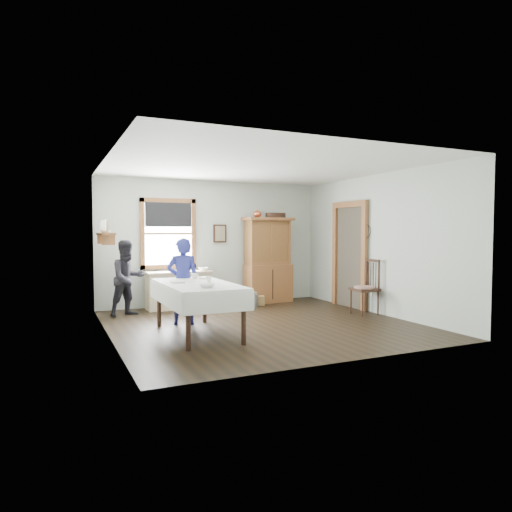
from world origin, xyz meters
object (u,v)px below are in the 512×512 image
Objects in this scene: spindle_chair at (365,287)px; pail at (252,301)px; dining_table at (198,309)px; work_counter at (179,290)px; china_hutch at (268,260)px; wicker_basket at (256,300)px; woman_blue at (183,285)px; figure_dark at (128,281)px.

pail is at bearing 136.68° from spindle_chair.
work_counter is at bearing 81.59° from dining_table.
dining_table reaches higher than pail.
china_hutch is at bearing 118.32° from spindle_chair.
china_hutch is 1.11m from pail.
work_counter is at bearing 148.13° from spindle_chair.
woman_blue reaches higher than wicker_basket.
work_counter is at bearing 170.00° from wicker_basket.
wicker_basket is (1.63, -0.29, -0.29)m from work_counter.
china_hutch is at bearing 45.94° from dining_table.
dining_table is at bearing -92.03° from figure_dark.
woman_blue is at bearing 174.66° from spindle_chair.
work_counter is 1.27× the size of spindle_chair.
pail is at bearing 48.06° from dining_table.
figure_dark is (-3.15, -0.44, -0.29)m from china_hutch.
woman_blue is (-2.42, -1.65, -0.27)m from china_hutch.
wicker_basket is at bearing -130.37° from woman_blue.
figure_dark is at bearing 109.16° from dining_table.
wicker_basket is (-1.45, 1.86, -0.43)m from spindle_chair.
woman_blue is at bearing -148.34° from china_hutch.
woman_blue reaches higher than work_counter.
figure_dark is at bearing -159.56° from work_counter.
figure_dark is at bearing -43.37° from woman_blue.
spindle_chair is at bearing -35.95° from work_counter.
spindle_chair is 0.78× the size of woman_blue.
dining_table is at bearing -99.51° from work_counter.
dining_table is 3.47m from spindle_chair.
woman_blue is at bearing -147.11° from pail.
pail is 0.24m from wicker_basket.
china_hutch is 2.94m from woman_blue.
wicker_basket is at bearing -18.17° from figure_dark.
china_hutch is 1.39× the size of woman_blue.
figure_dark is (-4.17, 1.71, 0.13)m from spindle_chair.
woman_blue is 1.42m from figure_dark.
china_hutch is 1.78× the size of spindle_chair.
wicker_basket is at bearing 46.78° from pail.
china_hutch is at bearing 38.17° from pail.
woman_blue is (-1.99, -1.35, 0.58)m from wicker_basket.
work_counter is 0.99× the size of woman_blue.
spindle_chair reaches higher than dining_table.
china_hutch is at bearing -0.95° from work_counter.
pail is (1.84, 2.05, -0.27)m from dining_table.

